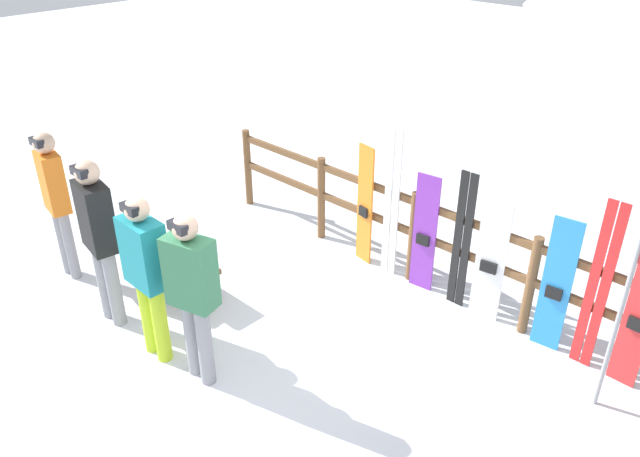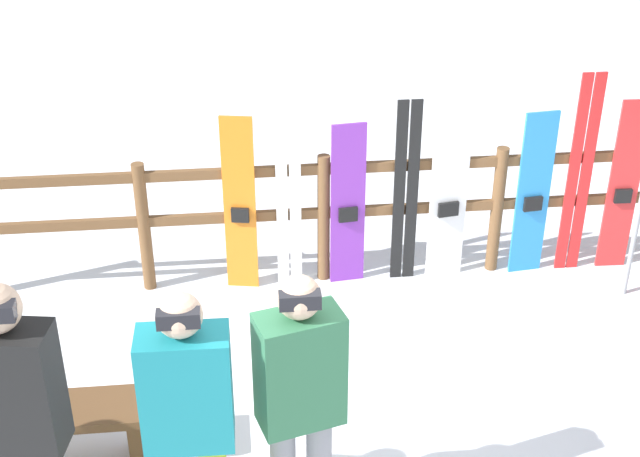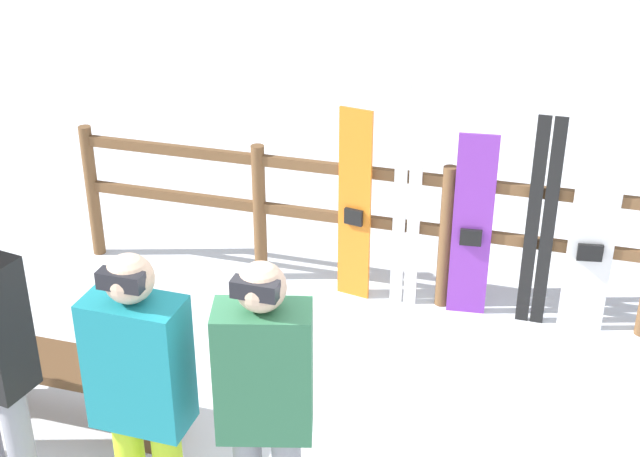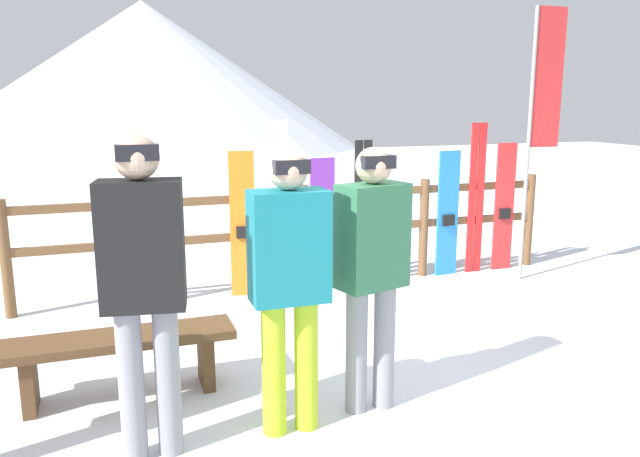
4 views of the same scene
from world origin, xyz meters
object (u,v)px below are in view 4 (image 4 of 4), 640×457
snowboard_orange (243,225)px  ski_pair_red (476,199)px  snowboard_purple (322,224)px  ski_pair_black (363,213)px  person_teal (289,274)px  bench (120,350)px  rental_flag (540,108)px  person_plaid_green (372,261)px  snowboard_white (392,219)px  snowboard_red (504,207)px  ski_pair_white (279,208)px  snowboard_blue (448,214)px  person_black (143,275)px

snowboard_orange → ski_pair_red: 2.71m
snowboard_purple → ski_pair_black: bearing=0.4°
ski_pair_red → person_teal: bearing=-138.1°
bench → rental_flag: size_ratio=0.52×
bench → person_plaid_green: person_plaid_green is taller
snowboard_purple → rental_flag: size_ratio=0.47×
rental_flag → ski_pair_black: bearing=166.8°
snowboard_orange → snowboard_white: size_ratio=1.06×
snowboard_red → bench: bearing=-156.2°
person_plaid_green → person_teal: size_ratio=1.00×
ski_pair_white → snowboard_purple: bearing=-0.4°
person_plaid_green → person_teal: (-0.56, -0.09, -0.00)m
snowboard_purple → person_teal: bearing=-113.2°
person_teal → ski_pair_white: (0.69, 2.71, -0.10)m
bench → ski_pair_black: bearing=36.9°
snowboard_purple → snowboard_red: snowboard_red is taller
person_teal → ski_pair_black: (1.62, 2.71, -0.20)m
snowboard_orange → bench: bearing=-123.2°
bench → snowboard_white: 3.51m
bench → ski_pair_black: (2.57, 1.93, 0.44)m
ski_pair_white → bench: bearing=-130.4°
bench → ski_pair_red: size_ratio=0.88×
snowboard_white → snowboard_red: bearing=0.0°
bench → snowboard_white: size_ratio=1.09×
person_plaid_green → snowboard_red: person_plaid_green is taller
person_teal → rental_flag: bearing=33.3°
snowboard_blue → snowboard_white: bearing=-180.0°
ski_pair_red → ski_pair_white: bearing=180.0°
ski_pair_white → ski_pair_black: ski_pair_white is taller
bench → person_black: size_ratio=0.84×
person_plaid_green → rental_flag: size_ratio=0.58×
person_black → snowboard_orange: bearing=67.5°
ski_pair_red → snowboard_red: (0.38, -0.00, -0.12)m
ski_pair_black → person_plaid_green: bearing=-112.0°
snowboard_red → ski_pair_red: bearing=179.5°
snowboard_white → snowboard_red: size_ratio=0.93×
person_plaid_green → ski_pair_black: (1.06, 2.61, -0.21)m
snowboard_purple → person_plaid_green: bearing=-102.9°
person_teal → snowboard_blue: 3.80m
person_teal → snowboard_orange: 2.74m
bench → person_teal: 1.39m
snowboard_purple → ski_pair_black: (0.46, 0.00, 0.09)m
ski_pair_white → snowboard_purple: ski_pair_white is taller
bench → ski_pair_red: 4.45m
snowboard_white → snowboard_blue: snowboard_blue is taller
snowboard_white → snowboard_blue: (0.69, 0.00, 0.01)m
snowboard_white → snowboard_red: (1.44, 0.00, 0.05)m
snowboard_blue → ski_pair_red: (0.36, 0.00, 0.15)m
person_teal → snowboard_white: size_ratio=1.22×
ski_pair_white → snowboard_red: size_ratio=1.19×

